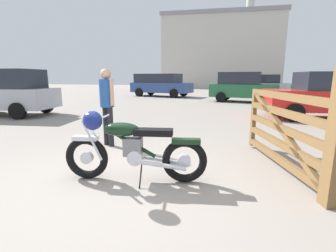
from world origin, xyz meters
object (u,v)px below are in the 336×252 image
at_px(red_hatchback_near, 330,87).
at_px(pale_sedan_back, 5,92).
at_px(timber_gate, 292,130).
at_px(bystander, 107,99).
at_px(blue_hatchback_right, 328,96).
at_px(dark_sedan_left, 160,84).
at_px(white_estate_far, 265,86).
at_px(silver_sedan_mid, 243,87).
at_px(vintage_motorcycle, 130,148).

xyz_separation_m(red_hatchback_near, pale_sedan_back, (-13.80, -8.22, 0.00)).
relative_size(timber_gate, bystander, 1.48).
height_order(timber_gate, blue_hatchback_right, blue_hatchback_right).
distance_m(pale_sedan_back, dark_sedan_left, 11.14).
bearing_deg(pale_sedan_back, timber_gate, 151.31).
distance_m(bystander, white_estate_far, 16.18).
distance_m(bystander, dark_sedan_left, 13.85).
bearing_deg(white_estate_far, timber_gate, 94.01).
relative_size(blue_hatchback_right, silver_sedan_mid, 1.07).
height_order(bystander, red_hatchback_near, red_hatchback_near).
bearing_deg(red_hatchback_near, vintage_motorcycle, 70.76).
distance_m(vintage_motorcycle, blue_hatchback_right, 8.23).
bearing_deg(dark_sedan_left, white_estate_far, 25.15).
height_order(pale_sedan_back, silver_sedan_mid, same).
relative_size(timber_gate, white_estate_far, 0.56).
bearing_deg(silver_sedan_mid, bystander, -97.42).
bearing_deg(bystander, white_estate_far, 9.38).
xyz_separation_m(timber_gate, red_hatchback_near, (4.28, 11.71, 0.21)).
bearing_deg(blue_hatchback_right, timber_gate, -118.36).
relative_size(silver_sedan_mid, white_estate_far, 0.93).
bearing_deg(timber_gate, bystander, 60.55).
height_order(bystander, dark_sedan_left, dark_sedan_left).
distance_m(pale_sedan_back, white_estate_far, 16.69).
bearing_deg(pale_sedan_back, white_estate_far, -139.18).
xyz_separation_m(bystander, silver_sedan_mid, (3.04, 10.80, -0.10)).
xyz_separation_m(vintage_motorcycle, silver_sedan_mid, (1.80, 12.37, 0.43)).
bearing_deg(timber_gate, red_hatchback_near, -37.93).
distance_m(blue_hatchback_right, silver_sedan_mid, 6.22).
xyz_separation_m(blue_hatchback_right, dark_sedan_left, (-8.88, 8.26, 0.10)).
bearing_deg(dark_sedan_left, silver_sedan_mid, -12.62).
height_order(vintage_motorcycle, dark_sedan_left, dark_sedan_left).
height_order(timber_gate, white_estate_far, white_estate_far).
height_order(dark_sedan_left, silver_sedan_mid, silver_sedan_mid).
xyz_separation_m(vintage_motorcycle, timber_gate, (2.25, 0.86, 0.21)).
distance_m(vintage_motorcycle, red_hatchback_near, 14.17).
bearing_deg(dark_sedan_left, bystander, -65.92).
height_order(red_hatchback_near, white_estate_far, red_hatchback_near).
xyz_separation_m(red_hatchback_near, dark_sedan_left, (-10.81, 2.52, 0.02)).
bearing_deg(red_hatchback_near, bystander, 62.97).
distance_m(vintage_motorcycle, pale_sedan_back, 8.48).
xyz_separation_m(bystander, dark_sedan_left, (-3.04, 13.51, -0.08)).
height_order(vintage_motorcycle, white_estate_far, white_estate_far).
bearing_deg(silver_sedan_mid, pale_sedan_back, -130.18).
relative_size(timber_gate, red_hatchback_near, 0.60).
relative_size(vintage_motorcycle, dark_sedan_left, 0.42).
bearing_deg(red_hatchback_near, timber_gate, 78.14).
height_order(bystander, blue_hatchback_right, blue_hatchback_right).
relative_size(bystander, blue_hatchback_right, 0.38).
xyz_separation_m(red_hatchback_near, white_estate_far, (-2.93, 4.45, -0.08)).
bearing_deg(red_hatchback_near, blue_hatchback_right, 79.64).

